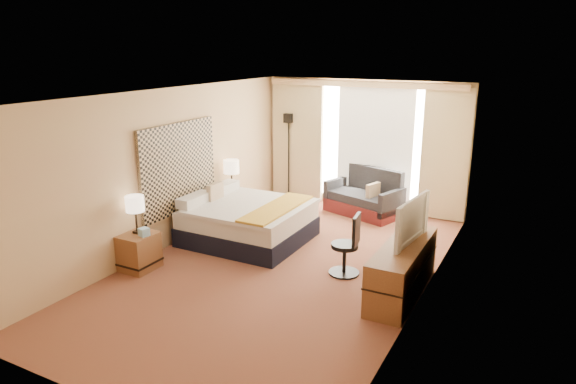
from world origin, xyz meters
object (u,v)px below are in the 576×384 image
at_px(media_dresser, 402,269).
at_px(loveseat, 365,199).
at_px(nightstand_left, 139,252).
at_px(floor_lamp, 289,139).
at_px(desk_chair, 348,248).
at_px(bed, 248,221).
at_px(lamp_left, 135,205).
at_px(television, 405,219).
at_px(lamp_right, 231,167).
at_px(nightstand_right, 232,207).

distance_m(media_dresser, loveseat, 3.44).
xyz_separation_m(nightstand_left, floor_lamp, (0.25, 4.35, 1.04)).
bearing_deg(loveseat, desk_chair, -57.35).
height_order(media_dresser, bed, bed).
bearing_deg(media_dresser, bed, 166.13).
height_order(media_dresser, floor_lamp, floor_lamp).
bearing_deg(lamp_left, television, 17.53).
bearing_deg(lamp_right, nightstand_right, -59.56).
relative_size(nightstand_left, floor_lamp, 0.30).
xyz_separation_m(media_dresser, bed, (-2.89, 0.71, -0.01)).
bearing_deg(loveseat, nightstand_left, -99.11).
relative_size(nightstand_right, lamp_right, 0.89).
height_order(loveseat, desk_chair, desk_chair).
relative_size(bed, floor_lamp, 1.03).
bearing_deg(lamp_left, nightstand_left, -42.39).
height_order(lamp_right, television, television).
height_order(lamp_left, television, television).
height_order(nightstand_right, desk_chair, desk_chair).
distance_m(nightstand_left, loveseat, 4.60).
xyz_separation_m(nightstand_right, lamp_left, (-0.04, -2.46, 0.72)).
distance_m(loveseat, floor_lamp, 2.13).
height_order(media_dresser, television, television).
xyz_separation_m(lamp_left, lamp_right, (-0.01, 2.54, 0.03)).
distance_m(media_dresser, bed, 2.98).
bearing_deg(desk_chair, loveseat, 96.82).
bearing_deg(nightstand_right, nightstand_left, -90.00).
relative_size(nightstand_right, loveseat, 0.34).
distance_m(bed, lamp_left, 2.03).
distance_m(bed, desk_chair, 2.08).
height_order(floor_lamp, television, floor_lamp).
height_order(nightstand_left, lamp_left, lamp_left).
xyz_separation_m(nightstand_right, desk_chair, (2.83, -1.23, 0.14)).
xyz_separation_m(bed, loveseat, (1.29, 2.33, -0.04)).
height_order(desk_chair, lamp_left, lamp_left).
height_order(nightstand_left, lamp_right, lamp_right).
relative_size(floor_lamp, lamp_left, 3.23).
height_order(nightstand_left, television, television).
distance_m(bed, television, 2.97).
distance_m(floor_lamp, lamp_left, 4.33).
bearing_deg(nightstand_left, desk_chair, 24.17).
relative_size(loveseat, lamp_right, 2.64).
bearing_deg(floor_lamp, loveseat, -8.01).
bearing_deg(television, bed, 85.67).
height_order(bed, lamp_left, lamp_left).
xyz_separation_m(media_dresser, lamp_right, (-3.75, 1.53, 0.68)).
height_order(media_dresser, loveseat, loveseat).
bearing_deg(television, lamp_right, 76.41).
relative_size(lamp_left, television, 0.55).
xyz_separation_m(floor_lamp, television, (3.40, -3.15, -0.31)).
distance_m(floor_lamp, television, 4.64).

